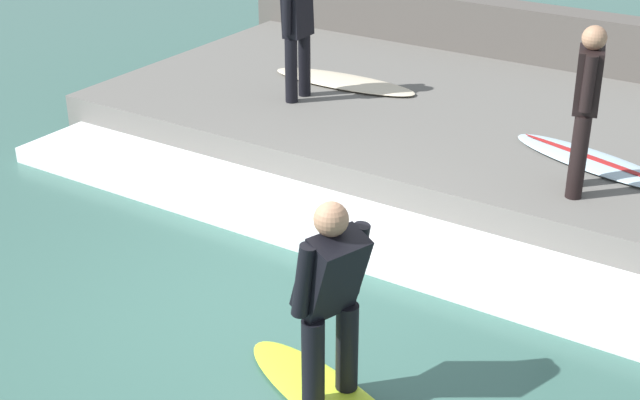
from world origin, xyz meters
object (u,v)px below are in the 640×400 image
(surfer_riding, at_px, (331,293))
(surfer_waiting_near, at_px, (586,101))
(surfboard_waiting_near, at_px, (594,161))
(surfboard_waiting_far, at_px, (344,81))
(surfboard_riding, at_px, (330,398))
(surfer_waiting_far, at_px, (297,28))

(surfer_riding, relative_size, surfer_waiting_near, 0.96)
(surfer_waiting_near, bearing_deg, surfboard_waiting_near, 2.53)
(surfer_riding, relative_size, surfboard_waiting_near, 0.77)
(surfboard_waiting_far, bearing_deg, surfboard_waiting_near, -103.04)
(surfboard_riding, xyz_separation_m, surfboard_waiting_near, (4.24, -0.56, 0.49))
(surfboard_riding, xyz_separation_m, surfer_waiting_near, (3.49, -0.60, 1.37))
(surfboard_riding, height_order, surfer_waiting_near, surfer_waiting_near)
(surfer_waiting_near, xyz_separation_m, surfer_waiting_far, (0.77, 3.77, -0.03))
(surfer_riding, distance_m, surfboard_waiting_far, 5.90)
(surfer_riding, distance_m, surfer_waiting_far, 5.34)
(surfboard_riding, height_order, surfboard_waiting_far, surfboard_waiting_far)
(surfboard_waiting_near, distance_m, surfer_waiting_far, 3.83)
(surfboard_riding, bearing_deg, surfboard_waiting_near, -7.56)
(surfer_riding, xyz_separation_m, surfboard_waiting_far, (5.06, 3.00, -0.42))
(surfboard_waiting_near, relative_size, surfboard_waiting_far, 0.98)
(surfboard_riding, distance_m, surfer_riding, 0.90)
(surfboard_waiting_near, distance_m, surfboard_waiting_far, 3.66)
(surfboard_waiting_far, bearing_deg, surfer_waiting_far, 167.60)
(surfer_waiting_near, distance_m, surfboard_waiting_far, 4.02)
(surfer_riding, bearing_deg, surfboard_riding, -90.00)
(surfboard_waiting_far, bearing_deg, surfer_riding, -149.37)
(surfer_riding, distance_m, surfboard_waiting_near, 4.30)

